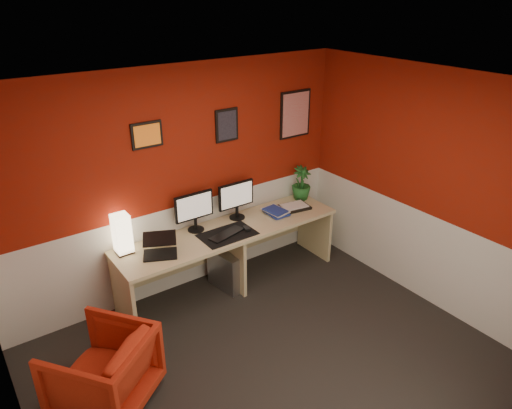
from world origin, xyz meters
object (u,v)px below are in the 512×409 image
Objects in this scene: desk at (231,258)px; potted_plant at (301,183)px; shoji_lamp at (122,235)px; laptop at (159,246)px; zen_tray at (294,207)px; monitor_right at (237,195)px; monitor_left at (195,206)px; armchair at (103,371)px; pc_tower at (226,269)px.

desk is 1.32m from potted_plant.
potted_plant reaches higher than shoji_lamp.
zen_tray is at bearing 27.73° from laptop.
potted_plant is (0.95, -0.01, -0.08)m from monitor_right.
potted_plant is at bearing 8.60° from desk.
zen_tray is at bearing -5.36° from shoji_lamp.
desk is at bearing -179.74° from zen_tray.
zen_tray is 0.83× the size of potted_plant.
laptop is 0.63m from monitor_left.
potted_plant reaches higher than zen_tray.
desk is at bearing -171.40° from potted_plant.
potted_plant is (0.25, 0.17, 0.20)m from zen_tray.
shoji_lamp is at bearing 170.15° from desk.
potted_plant is at bearing 162.22° from armchair.
monitor_right is 1.66× the size of zen_tray.
potted_plant is (1.49, -0.02, -0.08)m from monitor_left.
armchair reaches higher than pc_tower.
monitor_left reaches higher than zen_tray.
monitor_left is 1.28m from zen_tray.
laptop is 0.45× the size of armchair.
shoji_lamp is at bearing 161.53° from pc_tower.
monitor_left is 1.66× the size of zen_tray.
laptop is at bearing -166.85° from monitor_right.
zen_tray is at bearing -145.06° from potted_plant.
pc_tower is at bearing -37.00° from monitor_left.
potted_plant reaches higher than armchair.
armchair is at bearing -154.74° from desk.
laptop is 0.94× the size of zen_tray.
monitor_left is at bearing 0.14° from shoji_lamp.
shoji_lamp is 0.39m from laptop.
laptop is 1.29m from armchair.
laptop is 0.57× the size of monitor_left.
shoji_lamp is at bearing 174.64° from zen_tray.
laptop is at bearing -173.23° from potted_plant.
desk reaches higher than armchair.
shoji_lamp is 0.89× the size of pc_tower.
potted_plant is at bearing 32.30° from laptop.
shoji_lamp is at bearing -158.35° from armchair.
monitor_left is at bearing 178.89° from monitor_right.
pc_tower is at bearing 179.92° from zen_tray.
monitor_right is at bearing 25.00° from pc_tower.
pc_tower is 0.61× the size of armchair.
laptop is 1.02m from pc_tower.
monitor_right is 0.78× the size of armchair.
potted_plant reaches higher than laptop.
pc_tower is (1.08, -0.19, -0.70)m from shoji_lamp.
monitor_left reaches higher than laptop.
shoji_lamp is 1.21× the size of laptop.
monitor_right is at bearing 165.30° from zen_tray.
monitor_left and monitor_right have the same top height.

